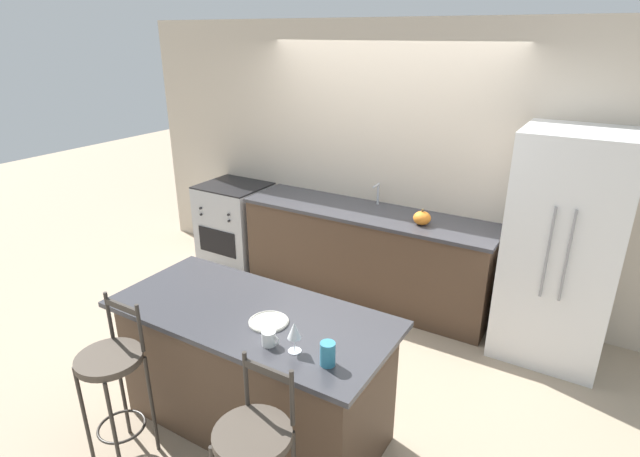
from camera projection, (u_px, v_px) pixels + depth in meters
name	position (u px, v px, depth m)	size (l,w,h in m)	color
ground_plane	(347.00, 311.00, 4.94)	(18.00, 18.00, 0.00)	tan
wall_back	(384.00, 162.00, 5.02)	(6.00, 0.07, 2.70)	beige
back_counter	(367.00, 254.00, 5.07)	(2.57, 0.71, 0.94)	#4C3828
sink_faucet	(377.00, 192.00, 5.01)	(0.02, 0.13, 0.22)	#ADAFB5
kitchen_island	(254.00, 370.00, 3.35)	(1.88, 0.86, 0.91)	#4C3828
refrigerator	(562.00, 248.00, 4.01)	(0.83, 0.78, 1.91)	white
oven_range	(236.00, 223.00, 5.88)	(0.73, 0.69, 0.94)	#ADAFB5
bar_stool_near	(113.00, 375.00, 3.04)	(0.39, 0.39, 1.09)	#332D28
bar_stool_far	(255.00, 454.00, 2.47)	(0.39, 0.39, 1.09)	#332D28
dinner_plate	(269.00, 321.00, 3.06)	(0.25, 0.25, 0.02)	beige
wine_glass	(294.00, 331.00, 2.74)	(0.08, 0.08, 0.19)	white
coffee_mug	(269.00, 338.00, 2.83)	(0.11, 0.08, 0.09)	white
tumbler_cup	(328.00, 354.00, 2.65)	(0.08, 0.08, 0.14)	teal
pumpkin_decoration	(422.00, 218.00, 4.52)	(0.16, 0.16, 0.15)	orange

